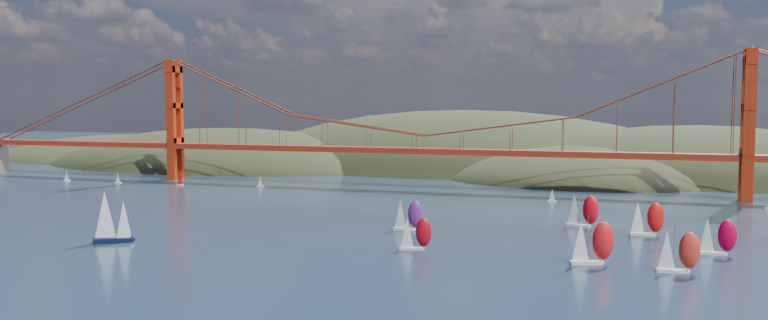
% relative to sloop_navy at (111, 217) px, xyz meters
% --- Properties ---
extents(ground, '(1200.00, 1200.00, 0.00)m').
position_rel_sloop_navy_xyz_m(ground, '(45.20, -40.50, -6.45)').
color(ground, black).
rests_on(ground, ground).
extents(headlands, '(725.00, 225.00, 96.00)m').
position_rel_sloop_navy_xyz_m(headlands, '(90.15, 237.78, -18.91)').
color(headlands, black).
rests_on(headlands, ground).
extents(bridge, '(552.00, 12.00, 55.00)m').
position_rel_sloop_navy_xyz_m(bridge, '(43.45, 139.50, 25.79)').
color(bridge, maroon).
rests_on(bridge, ground).
extents(sloop_navy, '(9.99, 8.45, 14.61)m').
position_rel_sloop_navy_xyz_m(sloop_navy, '(0.00, 0.00, 0.00)').
color(sloop_navy, black).
rests_on(sloop_navy, ground).
extents(racer_0, '(7.92, 3.83, 8.92)m').
position_rel_sloop_navy_xyz_m(racer_0, '(76.54, 15.10, -2.23)').
color(racer_0, silver).
rests_on(racer_0, ground).
extents(racer_1, '(9.74, 5.88, 10.91)m').
position_rel_sloop_navy_xyz_m(racer_1, '(117.96, 12.02, -1.29)').
color(racer_1, white).
rests_on(racer_1, ground).
extents(racer_2, '(8.85, 3.98, 10.03)m').
position_rel_sloop_navy_xyz_m(racer_2, '(135.60, 9.39, -1.71)').
color(racer_2, white).
rests_on(racer_2, ground).
extents(racer_3, '(9.18, 4.93, 10.30)m').
position_rel_sloop_navy_xyz_m(racer_3, '(130.01, 53.26, -1.58)').
color(racer_3, silver).
rests_on(racer_3, ground).
extents(racer_4, '(8.39, 3.42, 9.65)m').
position_rel_sloop_navy_xyz_m(racer_4, '(145.28, 31.80, -1.89)').
color(racer_4, silver).
rests_on(racer_4, ground).
extents(racer_5, '(9.34, 4.97, 10.48)m').
position_rel_sloop_navy_xyz_m(racer_5, '(112.72, 62.25, -1.50)').
color(racer_5, silver).
rests_on(racer_5, ground).
extents(racer_rwb, '(8.33, 3.41, 9.57)m').
position_rel_sloop_navy_xyz_m(racer_rwb, '(66.84, 40.99, -1.93)').
color(racer_rwb, white).
rests_on(racer_rwb, ground).
extents(distant_boat_0, '(3.00, 2.00, 4.70)m').
position_rel_sloop_navy_xyz_m(distant_boat_0, '(-117.71, 117.44, -4.04)').
color(distant_boat_0, silver).
rests_on(distant_boat_0, ground).
extents(distant_boat_1, '(3.00, 2.00, 4.70)m').
position_rel_sloop_navy_xyz_m(distant_boat_1, '(-89.14, 116.44, -4.04)').
color(distant_boat_1, silver).
rests_on(distant_boat_1, ground).
extents(distant_boat_2, '(3.00, 2.00, 4.70)m').
position_rel_sloop_navy_xyz_m(distant_boat_2, '(-57.99, 117.44, -4.04)').
color(distant_boat_2, silver).
rests_on(distant_boat_2, ground).
extents(distant_boat_3, '(3.00, 2.00, 4.70)m').
position_rel_sloop_navy_xyz_m(distant_boat_3, '(-22.70, 123.50, -4.04)').
color(distant_boat_3, silver).
rests_on(distant_boat_3, ground).
extents(distant_boat_8, '(3.00, 2.00, 4.70)m').
position_rel_sloop_navy_xyz_m(distant_boat_8, '(99.01, 114.62, -4.04)').
color(distant_boat_8, silver).
rests_on(distant_boat_8, ground).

